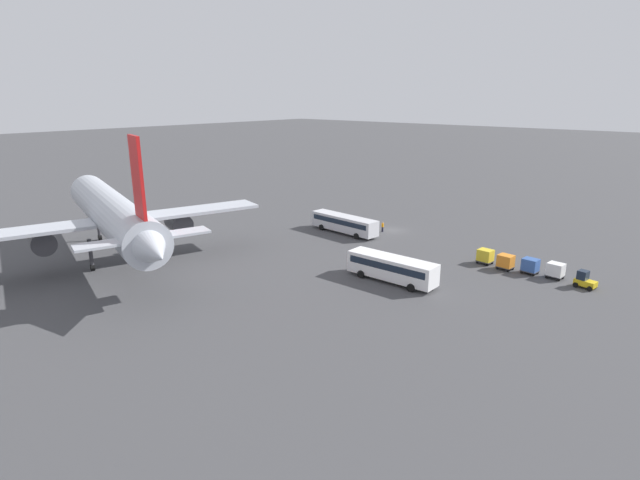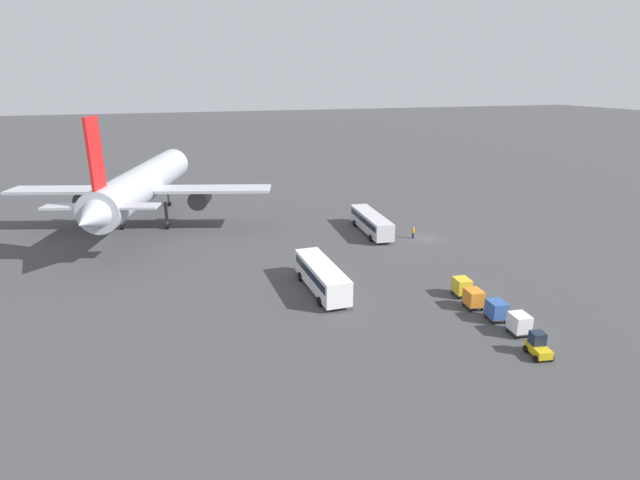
# 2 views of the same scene
# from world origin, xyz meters

# --- Properties ---
(ground_plane) EXTENTS (600.00, 600.00, 0.00)m
(ground_plane) POSITION_xyz_m (0.00, 0.00, 0.00)
(ground_plane) COLOR #424244
(airplane) EXTENTS (46.86, 39.95, 18.67)m
(airplane) POSITION_xyz_m (19.40, 40.04, 7.03)
(airplane) COLOR #B2B7C1
(airplane) RESTS_ON ground
(shuttle_bus_near) EXTENTS (13.17, 3.85, 3.00)m
(shuttle_bus_near) POSITION_xyz_m (5.31, 6.85, 1.82)
(shuttle_bus_near) COLOR silver
(shuttle_bus_near) RESTS_ON ground
(shuttle_bus_far) EXTENTS (11.85, 3.39, 3.18)m
(shuttle_bus_far) POSITION_xyz_m (-13.43, 21.02, 1.91)
(shuttle_bus_far) COLOR white
(shuttle_bus_far) RESTS_ON ground
(baggage_tug) EXTENTS (2.59, 2.00, 2.10)m
(baggage_tug) POSITION_xyz_m (-32.42, 7.40, 0.94)
(baggage_tug) COLOR gold
(baggage_tug) RESTS_ON ground
(worker_person) EXTENTS (0.38, 0.38, 1.74)m
(worker_person) POSITION_xyz_m (0.79, 1.91, 0.87)
(worker_person) COLOR #1E1E2D
(worker_person) RESTS_ON ground
(cargo_cart_white) EXTENTS (2.15, 1.86, 2.06)m
(cargo_cart_white) POSITION_xyz_m (-28.77, 6.49, 1.19)
(cargo_cart_white) COLOR #38383D
(cargo_cart_white) RESTS_ON ground
(cargo_cart_blue) EXTENTS (2.15, 1.86, 2.06)m
(cargo_cart_blue) POSITION_xyz_m (-25.70, 6.75, 1.19)
(cargo_cart_blue) COLOR #38383D
(cargo_cart_blue) RESTS_ON ground
(cargo_cart_orange) EXTENTS (2.15, 1.86, 2.06)m
(cargo_cart_orange) POSITION_xyz_m (-22.63, 7.30, 1.19)
(cargo_cart_orange) COLOR #38383D
(cargo_cart_orange) RESTS_ON ground
(cargo_cart_yellow) EXTENTS (2.15, 1.86, 2.06)m
(cargo_cart_yellow) POSITION_xyz_m (-19.56, 6.73, 1.19)
(cargo_cart_yellow) COLOR #38383D
(cargo_cart_yellow) RESTS_ON ground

